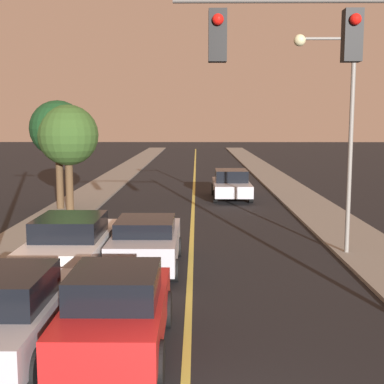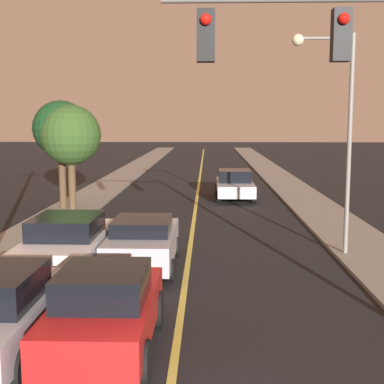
{
  "view_description": "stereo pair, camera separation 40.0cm",
  "coord_description": "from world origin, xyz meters",
  "px_view_note": "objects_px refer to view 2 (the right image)",
  "views": [
    {
      "loc": [
        0.18,
        -5.93,
        4.28
      ],
      "look_at": [
        0.0,
        13.97,
        1.6
      ],
      "focal_mm": 50.0,
      "sensor_mm": 36.0,
      "label": 1
    },
    {
      "loc": [
        0.58,
        -5.93,
        4.28
      ],
      "look_at": [
        0.0,
        13.97,
        1.6
      ],
      "focal_mm": 50.0,
      "sensor_mm": 36.0,
      "label": 2
    }
  ],
  "objects_px": {
    "car_far_oncoming": "(235,184)",
    "tree_left_far": "(61,129)",
    "car_near_lane_second": "(143,242)",
    "car_outer_lane_second": "(69,243)",
    "traffic_signal_mast": "(363,92)",
    "streetlamp_right": "(335,113)",
    "car_near_lane_front": "(105,309)",
    "tree_left_near": "(71,136)"
  },
  "relations": [
    {
      "from": "car_outer_lane_second",
      "to": "tree_left_far",
      "type": "xyz_separation_m",
      "value": [
        -3.0,
        10.47,
        3.0
      ]
    },
    {
      "from": "car_near_lane_front",
      "to": "car_far_oncoming",
      "type": "relative_size",
      "value": 0.83
    },
    {
      "from": "car_outer_lane_second",
      "to": "tree_left_near",
      "type": "height_order",
      "value": "tree_left_near"
    },
    {
      "from": "car_near_lane_second",
      "to": "tree_left_far",
      "type": "height_order",
      "value": "tree_left_far"
    },
    {
      "from": "streetlamp_right",
      "to": "tree_left_far",
      "type": "relative_size",
      "value": 1.33
    },
    {
      "from": "traffic_signal_mast",
      "to": "car_near_lane_front",
      "type": "bearing_deg",
      "value": -176.73
    },
    {
      "from": "car_near_lane_front",
      "to": "car_outer_lane_second",
      "type": "relative_size",
      "value": 0.84
    },
    {
      "from": "streetlamp_right",
      "to": "car_far_oncoming",
      "type": "bearing_deg",
      "value": 101.0
    },
    {
      "from": "car_near_lane_second",
      "to": "car_outer_lane_second",
      "type": "relative_size",
      "value": 0.89
    },
    {
      "from": "car_outer_lane_second",
      "to": "streetlamp_right",
      "type": "bearing_deg",
      "value": 14.85
    },
    {
      "from": "streetlamp_right",
      "to": "tree_left_far",
      "type": "distance_m",
      "value": 13.7
    },
    {
      "from": "car_outer_lane_second",
      "to": "traffic_signal_mast",
      "type": "relative_size",
      "value": 0.74
    },
    {
      "from": "car_outer_lane_second",
      "to": "streetlamp_right",
      "type": "relative_size",
      "value": 0.71
    },
    {
      "from": "traffic_signal_mast",
      "to": "tree_left_near",
      "type": "height_order",
      "value": "traffic_signal_mast"
    },
    {
      "from": "car_outer_lane_second",
      "to": "car_far_oncoming",
      "type": "xyz_separation_m",
      "value": [
        5.38,
        14.51,
        -0.05
      ]
    },
    {
      "from": "tree_left_near",
      "to": "tree_left_far",
      "type": "relative_size",
      "value": 0.96
    },
    {
      "from": "traffic_signal_mast",
      "to": "streetlamp_right",
      "type": "xyz_separation_m",
      "value": [
        1.17,
        6.98,
        -0.28
      ]
    },
    {
      "from": "car_near_lane_second",
      "to": "streetlamp_right",
      "type": "xyz_separation_m",
      "value": [
        5.77,
        1.48,
        3.72
      ]
    },
    {
      "from": "traffic_signal_mast",
      "to": "streetlamp_right",
      "type": "height_order",
      "value": "streetlamp_right"
    },
    {
      "from": "tree_left_far",
      "to": "car_far_oncoming",
      "type": "bearing_deg",
      "value": 25.7
    },
    {
      "from": "traffic_signal_mast",
      "to": "tree_left_far",
      "type": "bearing_deg",
      "value": 122.03
    },
    {
      "from": "car_near_lane_front",
      "to": "streetlamp_right",
      "type": "xyz_separation_m",
      "value": [
        5.77,
        7.24,
        3.66
      ]
    },
    {
      "from": "car_near_lane_second",
      "to": "car_near_lane_front",
      "type": "bearing_deg",
      "value": -90.0
    },
    {
      "from": "traffic_signal_mast",
      "to": "streetlamp_right",
      "type": "distance_m",
      "value": 7.08
    },
    {
      "from": "car_near_lane_front",
      "to": "traffic_signal_mast",
      "type": "bearing_deg",
      "value": 3.27
    },
    {
      "from": "tree_left_near",
      "to": "tree_left_far",
      "type": "xyz_separation_m",
      "value": [
        -0.56,
        0.44,
        0.27
      ]
    },
    {
      "from": "car_near_lane_front",
      "to": "car_outer_lane_second",
      "type": "height_order",
      "value": "car_outer_lane_second"
    },
    {
      "from": "car_far_oncoming",
      "to": "tree_left_near",
      "type": "distance_m",
      "value": 9.42
    },
    {
      "from": "car_outer_lane_second",
      "to": "tree_left_far",
      "type": "bearing_deg",
      "value": 105.99
    },
    {
      "from": "car_near_lane_second",
      "to": "car_far_oncoming",
      "type": "bearing_deg",
      "value": 76.45
    },
    {
      "from": "car_near_lane_front",
      "to": "car_outer_lane_second",
      "type": "bearing_deg",
      "value": 111.34
    },
    {
      "from": "car_outer_lane_second",
      "to": "tree_left_near",
      "type": "xyz_separation_m",
      "value": [
        -2.44,
        10.03,
        2.72
      ]
    },
    {
      "from": "streetlamp_right",
      "to": "tree_left_near",
      "type": "relative_size",
      "value": 1.38
    },
    {
      "from": "tree_left_near",
      "to": "car_far_oncoming",
      "type": "bearing_deg",
      "value": 29.78
    },
    {
      "from": "car_near_lane_front",
      "to": "tree_left_far",
      "type": "bearing_deg",
      "value": 107.8
    },
    {
      "from": "car_near_lane_front",
      "to": "car_near_lane_second",
      "type": "xyz_separation_m",
      "value": [
        0.0,
        5.77,
        -0.07
      ]
    },
    {
      "from": "car_far_oncoming",
      "to": "tree_left_far",
      "type": "relative_size",
      "value": 0.96
    },
    {
      "from": "car_near_lane_second",
      "to": "tree_left_near",
      "type": "relative_size",
      "value": 0.88
    },
    {
      "from": "tree_left_far",
      "to": "car_near_lane_second",
      "type": "bearing_deg",
      "value": -63.06
    },
    {
      "from": "car_near_lane_second",
      "to": "car_outer_lane_second",
      "type": "xyz_separation_m",
      "value": [
        -2.02,
        -0.59,
        0.08
      ]
    },
    {
      "from": "car_near_lane_front",
      "to": "streetlamp_right",
      "type": "relative_size",
      "value": 0.6
    },
    {
      "from": "car_outer_lane_second",
      "to": "tree_left_near",
      "type": "bearing_deg",
      "value": 103.66
    }
  ]
}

